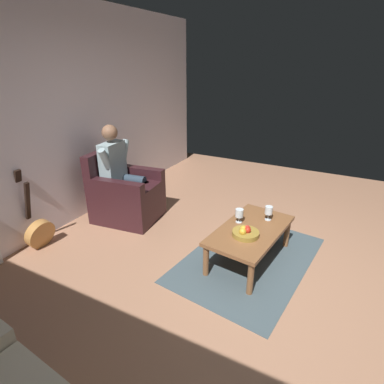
% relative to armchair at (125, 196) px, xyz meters
% --- Properties ---
extents(ground_plane, '(7.29, 7.29, 0.00)m').
position_rel_armchair_xyz_m(ground_plane, '(0.37, 2.16, -0.33)').
color(ground_plane, '#A17255').
extents(wall_back, '(6.47, 0.06, 2.75)m').
position_rel_armchair_xyz_m(wall_back, '(0.37, -0.63, 1.04)').
color(wall_back, silver).
rests_on(wall_back, ground).
extents(rug, '(1.93, 1.41, 0.01)m').
position_rel_armchair_xyz_m(rug, '(0.17, 1.83, -0.33)').
color(rug, '#404F55').
rests_on(rug, ground).
extents(armchair, '(0.80, 0.90, 0.94)m').
position_rel_armchair_xyz_m(armchair, '(0.00, 0.00, 0.00)').
color(armchair, '#31161B').
rests_on(armchair, ground).
extents(person_seated, '(0.65, 0.58, 1.29)m').
position_rel_armchair_xyz_m(person_seated, '(0.00, -0.04, 0.36)').
color(person_seated, '#8FA7AC').
rests_on(person_seated, ground).
extents(coffee_table, '(1.16, 0.72, 0.39)m').
position_rel_armchair_xyz_m(coffee_table, '(0.17, 1.83, 0.00)').
color(coffee_table, brown).
rests_on(coffee_table, ground).
extents(guitar, '(0.34, 0.29, 0.94)m').
position_rel_armchair_xyz_m(guitar, '(1.05, -0.43, -0.12)').
color(guitar, '#B97D3F').
rests_on(guitar, ground).
extents(wine_glass_near, '(0.08, 0.08, 0.16)m').
position_rel_armchair_xyz_m(wine_glass_near, '(-0.11, 1.93, 0.16)').
color(wine_glass_near, silver).
rests_on(wine_glass_near, coffee_table).
extents(wine_glass_far, '(0.09, 0.09, 0.16)m').
position_rel_armchair_xyz_m(wine_glass_far, '(0.09, 1.66, 0.16)').
color(wine_glass_far, silver).
rests_on(wine_glass_far, coffee_table).
extents(fruit_bowl, '(0.27, 0.27, 0.11)m').
position_rel_armchair_xyz_m(fruit_bowl, '(0.33, 1.82, 0.09)').
color(fruit_bowl, olive).
rests_on(fruit_bowl, coffee_table).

